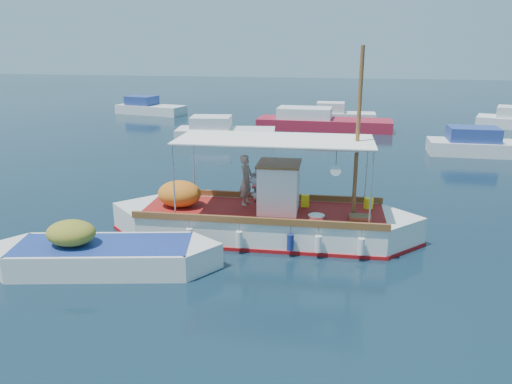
# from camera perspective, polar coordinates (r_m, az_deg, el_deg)

# --- Properties ---
(ground) EXTENTS (160.00, 160.00, 0.00)m
(ground) POSITION_cam_1_polar(r_m,az_deg,el_deg) (16.56, 2.75, -5.47)
(ground) COLOR black
(ground) RESTS_ON ground
(fishing_caique) EXTENTS (10.46, 3.18, 6.39)m
(fishing_caique) POSITION_cam_1_polar(r_m,az_deg,el_deg) (16.59, 0.57, -3.34)
(fishing_caique) COLOR white
(fishing_caique) RESTS_ON ground
(dinghy) EXTENTS (6.69, 2.90, 1.67)m
(dinghy) POSITION_cam_1_polar(r_m,az_deg,el_deg) (15.06, -17.25, -7.14)
(dinghy) COLOR white
(dinghy) RESTS_ON ground
(bg_boat_nw) EXTENTS (6.72, 3.21, 1.80)m
(bg_boat_nw) POSITION_cam_1_polar(r_m,az_deg,el_deg) (33.35, -3.82, 6.72)
(bg_boat_nw) COLOR silver
(bg_boat_nw) RESTS_ON ground
(bg_boat_n) EXTENTS (9.96, 3.01, 1.80)m
(bg_boat_n) POSITION_cam_1_polar(r_m,az_deg,el_deg) (38.03, 7.31, 7.86)
(bg_boat_n) COLOR maroon
(bg_boat_n) RESTS_ON ground
(bg_boat_ne) EXTENTS (6.90, 2.20, 1.80)m
(bg_boat_ne) POSITION_cam_1_polar(r_m,az_deg,el_deg) (31.81, 24.87, 4.73)
(bg_boat_ne) COLOR silver
(bg_boat_ne) RESTS_ON ground
(bg_boat_far_w) EXTENTS (6.62, 3.56, 1.80)m
(bg_boat_far_w) POSITION_cam_1_polar(r_m,az_deg,el_deg) (47.11, -12.13, 9.31)
(bg_boat_far_w) COLOR silver
(bg_boat_far_w) RESTS_ON ground
(bg_boat_far_n) EXTENTS (5.60, 2.15, 1.80)m
(bg_boat_far_n) POSITION_cam_1_polar(r_m,az_deg,el_deg) (41.72, 9.39, 8.55)
(bg_boat_far_n) COLOR silver
(bg_boat_far_n) RESTS_ON ground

